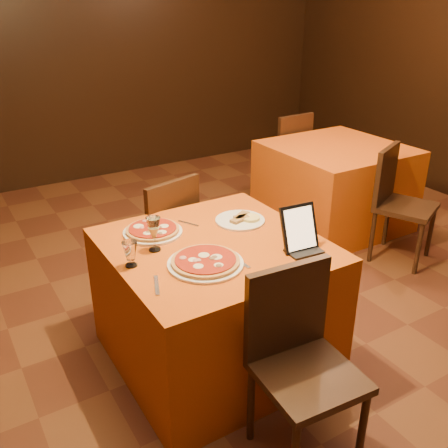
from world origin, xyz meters
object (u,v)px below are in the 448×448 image
chair_side_far (282,156)px  water_glass (130,254)px  chair_side_near (406,207)px  pizza_far (153,231)px  chair_main_far (157,237)px  pizza_near (205,262)px  tablet (299,228)px  side_table (334,186)px  main_table (215,302)px  wine_glass (154,234)px  chair_main_near (308,376)px

chair_side_far → water_glass: size_ratio=7.00×
chair_side_near → pizza_far: bearing=155.1°
chair_main_far → pizza_near: 1.03m
pizza_far → water_glass: water_glass is taller
chair_main_far → tablet: tablet is taller
side_table → water_glass: bearing=-155.6°
main_table → wine_glass: (-0.30, 0.09, 0.47)m
side_table → chair_main_near: size_ratio=1.21×
pizza_far → tablet: 0.82m
side_table → wine_glass: bearing=-156.0°
chair_main_far → tablet: size_ratio=3.73×
chair_main_near → water_glass: bearing=124.4°
pizza_far → water_glass: 0.38m
wine_glass → tablet: tablet is taller
chair_side_far → wine_glass: size_ratio=4.79×
water_glass → tablet: tablet is taller
chair_side_far → pizza_near: chair_side_far is taller
chair_side_far → tablet: tablet is taller
wine_glass → pizza_near: bearing=-61.7°
main_table → tablet: bearing=-39.0°
chair_main_near → pizza_far: 1.16m
side_table → main_table: bearing=-150.5°
pizza_near → pizza_far: bearing=99.1°
main_table → tablet: size_ratio=4.51×
pizza_near → water_glass: (-0.32, 0.18, 0.05)m
pizza_near → pizza_far: same height
pizza_far → tablet: bearing=-44.4°
side_table → chair_main_far: size_ratio=1.21×
wine_glass → tablet: (0.65, -0.37, 0.03)m
pizza_near → chair_side_far: bearing=45.0°
wine_glass → water_glass: size_ratio=1.46×
side_table → chair_main_near: (-1.89, -1.89, 0.08)m
chair_main_near → pizza_near: bearing=108.1°
pizza_far → wine_glass: (-0.07, -0.19, 0.08)m
pizza_near → tablet: size_ratio=1.55×
side_table → wine_glass: size_ratio=5.79×
side_table → pizza_near: bearing=-148.5°
side_table → chair_side_far: bearing=90.0°
chair_main_far → pizza_far: 0.63m
pizza_far → chair_main_far: bearing=65.0°
water_glass → tablet: bearing=-19.0°
chair_side_far → pizza_far: bearing=33.9°
main_table → chair_main_near: size_ratio=1.21×
main_table → wine_glass: 0.57m
pizza_far → chair_side_far: bearing=36.7°
chair_side_far → chair_main_near: bearing=52.0°
pizza_near → water_glass: water_glass is taller
chair_main_near → chair_main_far: 1.59m
wine_glass → tablet: bearing=-29.8°
side_table → pizza_far: 2.30m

